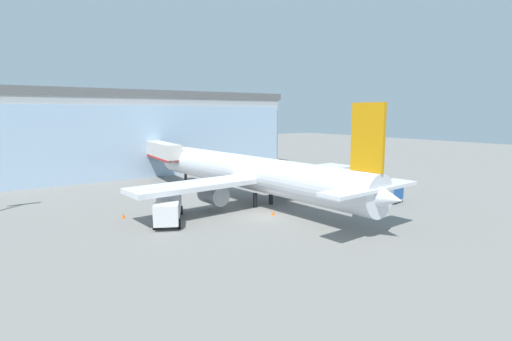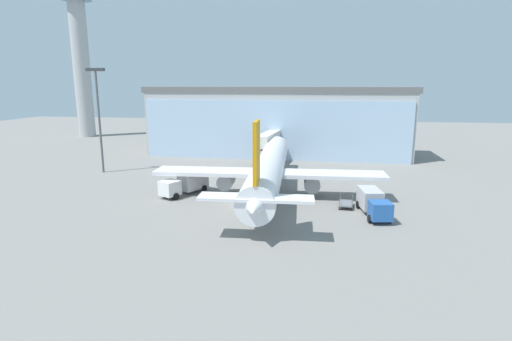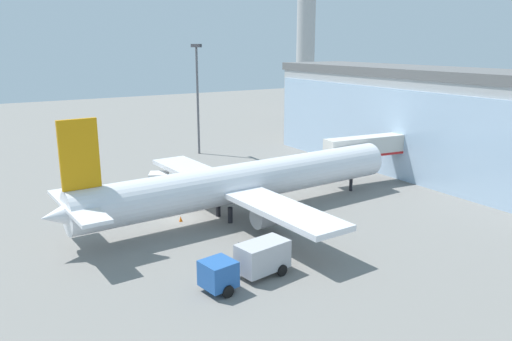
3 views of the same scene
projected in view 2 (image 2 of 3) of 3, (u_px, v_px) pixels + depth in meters
name	position (u px, v px, depth m)	size (l,w,h in m)	color
ground	(244.00, 205.00, 49.36)	(240.00, 240.00, 0.00)	gray
terminal_building	(277.00, 121.00, 83.08)	(54.10, 12.99, 14.15)	#AFAFAF
jet_bridge	(270.00, 140.00, 73.62)	(3.58, 13.05, 5.98)	beige
control_tower	(80.00, 47.00, 109.27)	(8.70, 8.70, 41.31)	#AEAEAE
apron_light_mast	(99.00, 111.00, 65.74)	(3.20, 0.40, 17.23)	#59595E
airplane	(269.00, 169.00, 53.84)	(30.58, 39.70, 11.39)	silver
catering_truck	(186.00, 183.00, 54.33)	(5.34, 7.49, 2.65)	silver
fuel_truck	(373.00, 202.00, 45.63)	(3.42, 7.55, 2.65)	#2659A5
baggage_cart	(346.00, 203.00, 48.44)	(1.83, 2.93, 1.50)	slate
safety_cone_nose	(249.00, 204.00, 48.81)	(0.36, 0.36, 0.55)	orange
safety_cone_wingtip	(172.00, 184.00, 58.53)	(0.36, 0.36, 0.55)	orange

